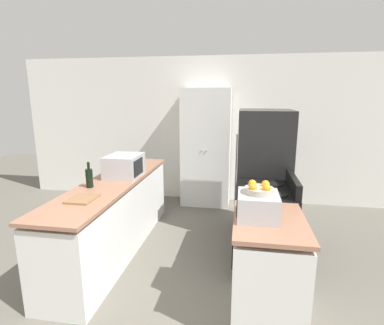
{
  "coord_description": "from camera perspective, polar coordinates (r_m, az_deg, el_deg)",
  "views": [
    {
      "loc": [
        0.64,
        -1.87,
        1.91
      ],
      "look_at": [
        0.0,
        1.94,
        1.05
      ],
      "focal_mm": 28.0,
      "sensor_mm": 36.0,
      "label": 1
    }
  ],
  "objects": [
    {
      "name": "wall_back",
      "position": [
        5.5,
        2.82,
        6.15
      ],
      "size": [
        7.0,
        0.06,
        2.6
      ],
      "color": "white",
      "rests_on": "ground_plane"
    },
    {
      "name": "microwave",
      "position": [
        3.9,
        -12.77,
        -0.61
      ],
      "size": [
        0.41,
        0.5,
        0.28
      ],
      "color": "#B2B2B7",
      "rests_on": "counter_left"
    },
    {
      "name": "cutting_board",
      "position": [
        3.18,
        -20.13,
        -6.52
      ],
      "size": [
        0.24,
        0.3,
        0.02
      ],
      "color": "#8E6642",
      "rests_on": "counter_left"
    },
    {
      "name": "toaster_oven",
      "position": [
        2.59,
        12.4,
        -8.06
      ],
      "size": [
        0.34,
        0.37,
        0.21
      ],
      "color": "#B2B2B7",
      "rests_on": "counter_right"
    },
    {
      "name": "stove",
      "position": [
        3.58,
        13.41,
        -11.74
      ],
      "size": [
        0.66,
        0.79,
        1.06
      ],
      "color": "black",
      "rests_on": "ground_plane"
    },
    {
      "name": "counter_left",
      "position": [
        3.92,
        -14.53,
        -9.94
      ],
      "size": [
        0.6,
        2.65,
        0.9
      ],
      "color": "silver",
      "rests_on": "ground_plane"
    },
    {
      "name": "wine_bottle",
      "position": [
        3.55,
        -18.98,
        -2.74
      ],
      "size": [
        0.08,
        0.08,
        0.29
      ],
      "color": "black",
      "rests_on": "counter_left"
    },
    {
      "name": "refrigerator",
      "position": [
        4.23,
        13.35,
        -2.06
      ],
      "size": [
        0.72,
        0.8,
        1.73
      ],
      "color": "black",
      "rests_on": "ground_plane"
    },
    {
      "name": "fruit_bowl",
      "position": [
        2.56,
        12.67,
        -4.95
      ],
      "size": [
        0.24,
        0.24,
        0.1
      ],
      "color": "#B2A893",
      "rests_on": "toaster_oven"
    },
    {
      "name": "counter_right",
      "position": [
        2.83,
        14.07,
        -19.19
      ],
      "size": [
        0.6,
        0.87,
        0.9
      ],
      "color": "silver",
      "rests_on": "ground_plane"
    },
    {
      "name": "pantry_cabinet",
      "position": [
        5.25,
        2.68,
        2.78
      ],
      "size": [
        0.84,
        0.5,
        2.04
      ],
      "color": "silver",
      "rests_on": "ground_plane"
    }
  ]
}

